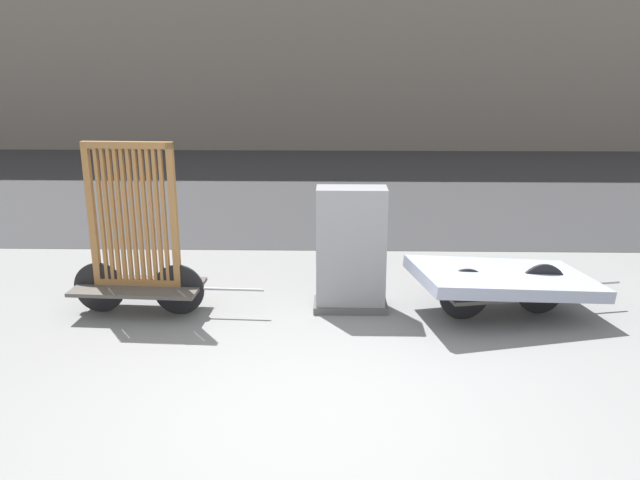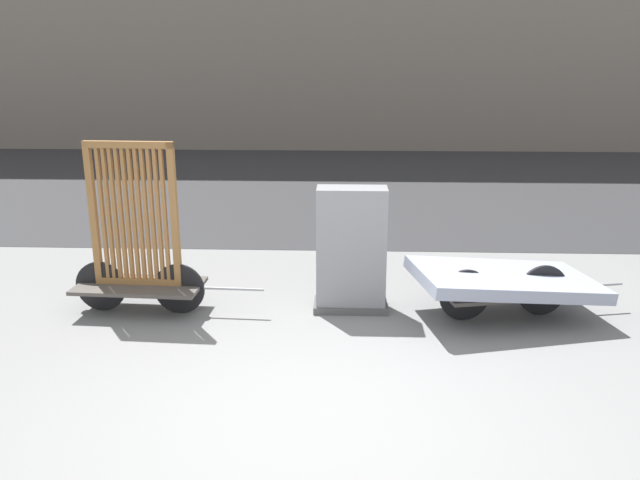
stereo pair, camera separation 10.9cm
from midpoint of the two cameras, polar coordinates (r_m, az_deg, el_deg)
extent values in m
plane|color=slate|center=(5.07, -0.32, -15.80)|extent=(60.00, 60.00, 0.00)
cube|color=#2D2D30|center=(14.32, 1.46, 5.27)|extent=(56.00, 10.66, 0.01)
cube|color=#4C4742|center=(7.13, -15.74, -4.05)|extent=(1.40, 0.71, 0.04)
cylinder|color=black|center=(6.99, -12.32, -4.38)|extent=(0.56, 0.06, 0.56)
cylinder|color=black|center=(7.30, -18.99, -4.01)|extent=(0.56, 0.06, 0.56)
cylinder|color=gray|center=(6.83, -7.59, -4.45)|extent=(0.70, 0.07, 0.03)
cube|color=olive|center=(7.11, -15.77, -3.63)|extent=(0.96, 0.12, 0.07)
cube|color=olive|center=(6.77, -16.73, 8.36)|extent=(0.96, 0.12, 0.07)
cube|color=olive|center=(7.08, -19.60, 2.25)|extent=(0.07, 0.07, 1.56)
cube|color=olive|center=(6.75, -12.71, 2.17)|extent=(0.07, 0.07, 1.56)
cube|color=olive|center=(7.03, -18.83, 2.25)|extent=(0.04, 0.05, 1.49)
cube|color=olive|center=(7.01, -18.32, 2.24)|extent=(0.04, 0.05, 1.49)
cube|color=olive|center=(6.98, -17.81, 2.24)|extent=(0.04, 0.05, 1.49)
cube|color=olive|center=(6.95, -17.29, 2.23)|extent=(0.04, 0.05, 1.49)
cube|color=olive|center=(6.93, -16.76, 2.22)|extent=(0.04, 0.05, 1.49)
cube|color=olive|center=(6.90, -16.24, 2.22)|extent=(0.04, 0.05, 1.49)
cube|color=olive|center=(6.88, -15.71, 2.21)|extent=(0.04, 0.05, 1.49)
cube|color=olive|center=(6.85, -15.17, 2.20)|extent=(0.04, 0.05, 1.49)
cube|color=olive|center=(6.83, -14.63, 2.20)|extent=(0.04, 0.05, 1.49)
cube|color=olive|center=(6.81, -14.09, 2.19)|extent=(0.04, 0.05, 1.49)
cube|color=olive|center=(6.79, -13.55, 2.18)|extent=(0.04, 0.05, 1.49)
cube|color=#4C4742|center=(7.02, 16.94, -4.47)|extent=(1.47, 0.90, 0.04)
cylinder|color=black|center=(7.23, 20.10, -4.34)|extent=(0.56, 0.15, 0.56)
cylinder|color=black|center=(6.84, 13.57, -4.91)|extent=(0.56, 0.15, 0.56)
cylinder|color=gray|center=(7.52, 24.05, -3.82)|extent=(0.69, 0.17, 0.03)
cube|color=#8C93A8|center=(6.97, 17.02, -3.46)|extent=(2.12, 1.44, 0.31)
cube|color=#4C4C4C|center=(7.04, 3.25, -5.98)|extent=(0.82, 0.42, 0.08)
cube|color=gray|center=(6.82, 3.33, -0.90)|extent=(0.76, 0.36, 1.38)
camera|label=1|loc=(0.05, -89.53, 0.14)|focal=35.00mm
camera|label=2|loc=(0.05, 90.47, -0.14)|focal=35.00mm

